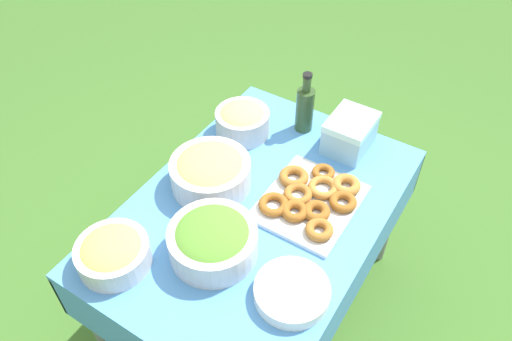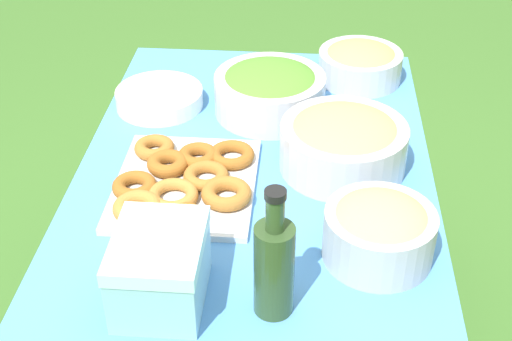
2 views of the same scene
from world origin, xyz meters
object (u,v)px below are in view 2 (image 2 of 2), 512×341
object	(u,v)px
bread_bowl	(343,142)
cooler_box	(160,269)
fruit_bowl	(360,63)
salad_bowl	(270,90)
pasta_bowl	(379,230)
plate_stack	(159,98)
olive_oil_bottle	(274,265)
donut_platter	(184,181)

from	to	relation	value
bread_bowl	cooler_box	world-z (taller)	cooler_box
fruit_bowl	cooler_box	xyz separation A→B (m)	(-0.94, 0.41, 0.02)
cooler_box	bread_bowl	bearing A→B (deg)	-36.66
salad_bowl	fruit_bowl	size ratio (longest dim) A/B	1.23
pasta_bowl	fruit_bowl	xyz separation A→B (m)	(0.78, 0.01, -0.01)
plate_stack	bread_bowl	world-z (taller)	bread_bowl
salad_bowl	fruit_bowl	distance (m)	0.33
plate_stack	olive_oil_bottle	size ratio (longest dim) A/B	0.87
plate_stack	bread_bowl	bearing A→B (deg)	-117.63
donut_platter	cooler_box	xyz separation A→B (m)	(-0.35, -0.02, 0.05)
olive_oil_bottle	salad_bowl	bearing A→B (deg)	4.24
salad_bowl	plate_stack	distance (m)	0.31
pasta_bowl	bread_bowl	size ratio (longest dim) A/B	0.75
pasta_bowl	olive_oil_bottle	distance (m)	0.27
bread_bowl	donut_platter	bearing A→B (deg)	108.12
fruit_bowl	pasta_bowl	bearing A→B (deg)	-179.49
pasta_bowl	fruit_bowl	size ratio (longest dim) A/B	0.93
donut_platter	cooler_box	distance (m)	0.36
olive_oil_bottle	donut_platter	bearing A→B (deg)	32.44
salad_bowl	fruit_bowl	world-z (taller)	salad_bowl
donut_platter	olive_oil_bottle	size ratio (longest dim) A/B	1.44
fruit_bowl	cooler_box	size ratio (longest dim) A/B	1.17
pasta_bowl	plate_stack	world-z (taller)	pasta_bowl
olive_oil_bottle	fruit_bowl	bearing A→B (deg)	-11.77
salad_bowl	fruit_bowl	xyz separation A→B (m)	(0.21, -0.25, -0.01)
pasta_bowl	donut_platter	world-z (taller)	pasta_bowl
pasta_bowl	cooler_box	world-z (taller)	cooler_box
olive_oil_bottle	fruit_bowl	xyz separation A→B (m)	(0.95, -0.20, -0.05)
donut_platter	bread_bowl	distance (m)	0.39
pasta_bowl	plate_stack	distance (m)	0.81
salad_bowl	donut_platter	bearing A→B (deg)	154.78
salad_bowl	cooler_box	xyz separation A→B (m)	(-0.73, 0.16, 0.01)
donut_platter	plate_stack	size ratio (longest dim) A/B	1.66
plate_stack	fruit_bowl	world-z (taller)	fruit_bowl
plate_stack	fruit_bowl	bearing A→B (deg)	-70.14
salad_bowl	olive_oil_bottle	bearing A→B (deg)	-175.76
pasta_bowl	bread_bowl	xyz separation A→B (m)	(0.32, 0.07, 0.00)
donut_platter	plate_stack	bearing A→B (deg)	18.90
salad_bowl	plate_stack	xyz separation A→B (m)	(0.01, 0.31, -0.04)
bread_bowl	fruit_bowl	distance (m)	0.47
salad_bowl	pasta_bowl	world-z (taller)	same
fruit_bowl	cooler_box	world-z (taller)	cooler_box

